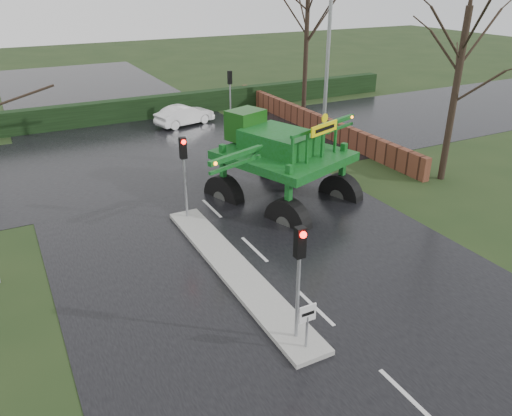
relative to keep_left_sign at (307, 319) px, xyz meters
name	(u,v)px	position (x,y,z in m)	size (l,w,h in m)	color
ground	(315,308)	(1.30, 1.50, -1.06)	(140.00, 140.00, 0.00)	black
road_main	(195,193)	(1.30, 11.50, -1.05)	(14.00, 80.00, 0.02)	black
road_cross	(156,155)	(1.30, 17.50, -1.05)	(80.00, 12.00, 0.02)	black
median_island	(234,269)	(0.00, 4.50, -0.97)	(1.20, 10.00, 0.16)	gray
hedge_row	(120,111)	(1.30, 25.50, -0.31)	(44.00, 0.90, 1.50)	black
brick_wall	(313,122)	(11.80, 17.50, -0.46)	(0.40, 20.00, 1.20)	#592D1E
keep_left_sign	(307,319)	(0.00, 0.00, 0.00)	(0.50, 0.07, 1.35)	gray
traffic_signal_near	(299,260)	(0.00, 0.49, 1.53)	(0.26, 0.33, 3.52)	gray
traffic_signal_mid	(184,161)	(0.00, 8.99, 1.53)	(0.26, 0.33, 3.52)	gray
traffic_signal_far	(230,85)	(7.80, 21.51, 1.53)	(0.26, 0.33, 3.52)	gray
street_light_right	(324,43)	(9.49, 13.50, 4.93)	(3.85, 0.30, 10.00)	gray
tree_right_near	(459,72)	(12.80, 7.50, 4.14)	(5.60, 5.60, 9.64)	black
tree_right_far	(307,18)	(14.30, 22.50, 5.44)	(7.00, 7.00, 12.05)	black
crop_sprayer	(285,164)	(3.44, 7.05, 1.43)	(8.95, 6.97, 5.27)	black
white_sedan	(185,125)	(4.93, 22.62, -1.06)	(1.40, 4.02, 1.33)	white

